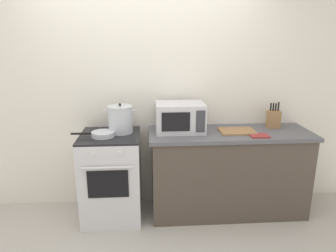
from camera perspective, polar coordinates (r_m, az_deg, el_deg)
ground_plane at (r=3.02m, az=-4.15°, el=-21.96°), size 10.00×10.00×0.00m
back_wall at (r=3.42m, az=0.50°, el=5.74°), size 4.40×0.10×2.50m
lower_cabinet_right at (r=3.43m, az=11.09°, el=-8.73°), size 1.64×0.56×0.88m
countertop_right at (r=3.27m, az=11.51°, el=-1.38°), size 1.70×0.60×0.04m
stove at (r=3.32m, az=-10.43°, el=-9.20°), size 0.60×0.64×0.92m
stock_pot at (r=3.18m, az=-8.83°, el=1.25°), size 0.34×0.26×0.31m
frying_pan at (r=3.10m, az=-12.14°, el=-1.49°), size 0.43×0.23×0.05m
microwave at (r=3.18m, az=2.24°, el=1.64°), size 0.50×0.37×0.30m
cutting_board at (r=3.26m, az=12.74°, el=-0.95°), size 0.36×0.26×0.02m
knife_block at (r=3.51m, az=19.05°, el=1.28°), size 0.13×0.10×0.28m
oven_mitt at (r=3.17m, az=16.64°, el=-1.73°), size 0.18×0.14×0.02m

